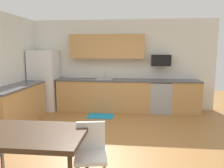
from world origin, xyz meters
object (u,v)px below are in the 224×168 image
oven_range (160,96)px  chair_near_table (91,150)px  refrigerator (44,80)px  microwave (161,60)px  dining_table (29,137)px

oven_range → chair_near_table: size_ratio=1.07×
refrigerator → chair_near_table: 4.27m
oven_range → chair_near_table: bearing=-109.2°
chair_near_table → microwave: bearing=71.3°
oven_range → dining_table: oven_range is taller
chair_near_table → oven_range: bearing=70.8°
refrigerator → dining_table: size_ratio=1.28×
refrigerator → oven_range: refrigerator is taller
refrigerator → dining_table: refrigerator is taller
oven_range → chair_near_table: oven_range is taller
oven_range → microwave: microwave is taller
chair_near_table → refrigerator: bearing=120.5°
chair_near_table → dining_table: bearing=-168.2°
dining_table → oven_range: bearing=62.2°
oven_range → chair_near_table: (-1.30, -3.74, 0.05)m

